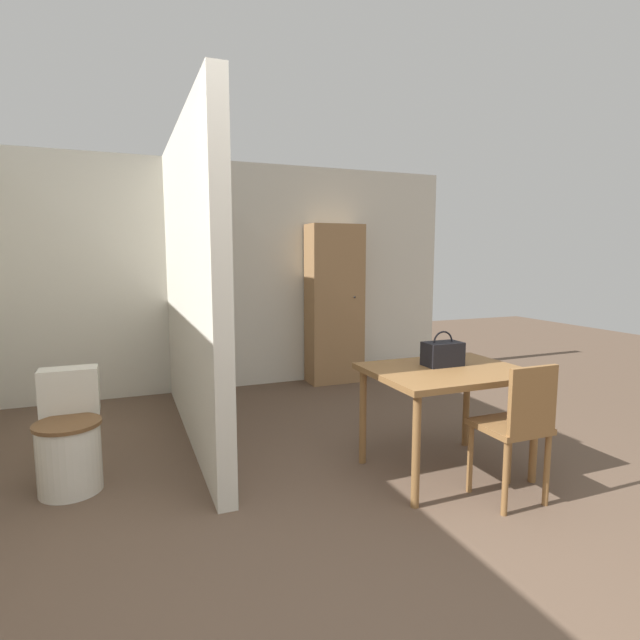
{
  "coord_description": "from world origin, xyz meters",
  "views": [
    {
      "loc": [
        -1.04,
        -1.52,
        1.49
      ],
      "look_at": [
        0.26,
        1.74,
        1.03
      ],
      "focal_mm": 28.0,
      "sensor_mm": 36.0,
      "label": 1
    }
  ],
  "objects": [
    {
      "name": "partition_wall",
      "position": [
        -0.52,
        2.61,
        1.25
      ],
      "size": [
        0.12,
        2.77,
        2.5
      ],
      "color": "beige",
      "rests_on": "ground_plane"
    },
    {
      "name": "wooden_chair",
      "position": [
        1.11,
        0.7,
        0.48
      ],
      "size": [
        0.37,
        0.37,
        0.86
      ],
      "rotation": [
        0.0,
        0.0,
        0.0
      ],
      "color": "brown",
      "rests_on": "ground_plane"
    },
    {
      "name": "toilet",
      "position": [
        -1.39,
        1.92,
        0.31
      ],
      "size": [
        0.4,
        0.55,
        0.74
      ],
      "color": "silver",
      "rests_on": "ground_plane"
    },
    {
      "name": "wall_back",
      "position": [
        0.0,
        4.05,
        1.25
      ],
      "size": [
        5.53,
        0.12,
        2.5
      ],
      "color": "beige",
      "rests_on": "ground_plane"
    },
    {
      "name": "wooden_cabinet",
      "position": [
        1.27,
        3.8,
        0.92
      ],
      "size": [
        0.64,
        0.36,
        1.84
      ],
      "color": "#997047",
      "rests_on": "ground_plane"
    },
    {
      "name": "handbag",
      "position": [
        1.0,
        1.31,
        0.82
      ],
      "size": [
        0.26,
        0.16,
        0.24
      ],
      "color": "black",
      "rests_on": "dining_table"
    },
    {
      "name": "dining_table",
      "position": [
        0.98,
        1.22,
        0.65
      ],
      "size": [
        1.02,
        0.81,
        0.73
      ],
      "color": "brown",
      "rests_on": "ground_plane"
    },
    {
      "name": "ground_plane",
      "position": [
        0.0,
        0.0,
        0.0
      ],
      "size": [
        16.0,
        16.0,
        0.0
      ],
      "primitive_type": "plane",
      "color": "brown"
    }
  ]
}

